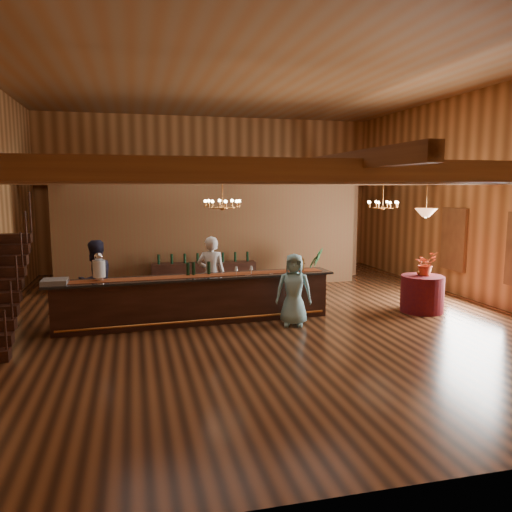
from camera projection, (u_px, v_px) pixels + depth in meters
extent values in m
plane|color=brown|center=(257.00, 315.00, 11.82)|extent=(14.00, 14.00, 0.00)
plane|color=brown|center=(257.00, 74.00, 11.06)|extent=(14.00, 14.00, 0.00)
cube|color=#C68749|center=(211.00, 194.00, 18.17)|extent=(12.00, 0.10, 5.50)
cube|color=#C68749|center=(436.00, 214.00, 4.71)|extent=(12.00, 0.10, 5.50)
cube|color=#C68749|center=(482.00, 197.00, 12.87)|extent=(0.10, 14.00, 5.50)
cube|color=brown|center=(366.00, 171.00, 6.09)|extent=(11.90, 0.20, 0.28)
cube|color=brown|center=(300.00, 175.00, 8.49)|extent=(11.90, 0.20, 0.28)
cube|color=brown|center=(263.00, 178.00, 10.90)|extent=(11.90, 0.20, 0.28)
cube|color=brown|center=(239.00, 180.00, 13.30)|extent=(11.90, 0.20, 0.28)
cube|color=brown|center=(223.00, 181.00, 15.71)|extent=(11.90, 0.20, 0.28)
cube|color=brown|center=(212.00, 182.00, 17.92)|extent=(11.90, 0.20, 0.28)
cube|color=brown|center=(46.00, 171.00, 10.29)|extent=(0.18, 13.90, 0.22)
cube|color=brown|center=(257.00, 172.00, 11.36)|extent=(0.18, 13.90, 0.22)
cube|color=brown|center=(432.00, 173.00, 12.43)|extent=(0.18, 13.90, 0.22)
cube|color=brown|center=(74.00, 234.00, 14.86)|extent=(0.20, 0.20, 3.20)
cube|color=brown|center=(353.00, 229.00, 16.99)|extent=(0.20, 0.20, 3.20)
cube|color=brown|center=(213.00, 236.00, 14.85)|extent=(9.00, 0.18, 3.10)
cube|color=white|center=(454.00, 239.00, 13.98)|extent=(0.12, 1.05, 1.75)
cube|color=#3A1D14|center=(2.00, 260.00, 10.28)|extent=(1.00, 0.28, 0.20)
cube|color=#3A1D14|center=(4.00, 249.00, 10.52)|extent=(1.00, 0.28, 0.20)
cube|color=#3A1D14|center=(7.00, 238.00, 10.76)|extent=(1.00, 0.28, 0.20)
cube|color=#3A1D14|center=(247.00, 258.00, 17.27)|extent=(1.20, 0.60, 1.10)
cube|color=#9E6F3B|center=(159.00, 263.00, 16.56)|extent=(1.00, 0.60, 1.00)
cube|color=#3A1D14|center=(196.00, 301.00, 11.06)|extent=(6.03, 0.98, 1.00)
cube|color=black|center=(196.00, 277.00, 10.99)|extent=(6.34, 1.13, 0.05)
cube|color=maroon|center=(196.00, 276.00, 10.99)|extent=(5.92, 0.72, 0.01)
cylinder|color=#CA7933|center=(199.00, 321.00, 10.72)|extent=(5.80, 0.37, 0.05)
cylinder|color=silver|center=(100.00, 279.00, 10.44)|extent=(0.18, 0.18, 0.08)
cylinder|color=silver|center=(99.00, 269.00, 10.41)|extent=(0.26, 0.26, 0.36)
sphere|color=silver|center=(99.00, 257.00, 10.38)|extent=(0.18, 0.18, 0.18)
cube|color=gray|center=(55.00, 282.00, 10.09)|extent=(0.50, 0.50, 0.10)
cube|color=#9E6F3B|center=(291.00, 265.00, 11.57)|extent=(0.06, 0.06, 0.30)
cube|color=#9E6F3B|center=(302.00, 265.00, 11.64)|extent=(0.06, 0.06, 0.30)
cylinder|color=#9E6F3B|center=(297.00, 264.00, 11.60)|extent=(0.24, 0.24, 0.24)
cylinder|color=black|center=(188.00, 269.00, 11.04)|extent=(0.07, 0.07, 0.30)
cylinder|color=black|center=(194.00, 269.00, 11.07)|extent=(0.07, 0.07, 0.30)
cylinder|color=black|center=(209.00, 268.00, 11.17)|extent=(0.07, 0.07, 0.30)
cube|color=#3A1D14|center=(204.00, 277.00, 14.46)|extent=(3.00, 0.67, 0.84)
cylinder|color=#3B0A15|center=(422.00, 294.00, 12.06)|extent=(1.02, 1.02, 0.88)
cylinder|color=#CA7933|center=(222.00, 193.00, 11.05)|extent=(0.02, 0.02, 0.66)
sphere|color=#CA7933|center=(223.00, 208.00, 11.10)|extent=(0.12, 0.12, 0.12)
torus|color=#CA7933|center=(223.00, 203.00, 11.08)|extent=(0.80, 0.80, 0.04)
cylinder|color=#CA7933|center=(383.00, 194.00, 13.00)|extent=(0.02, 0.02, 0.74)
sphere|color=#CA7933|center=(383.00, 208.00, 13.06)|extent=(0.12, 0.12, 0.12)
torus|color=#CA7933|center=(383.00, 204.00, 13.04)|extent=(0.80, 0.80, 0.04)
cylinder|color=#CA7933|center=(427.00, 196.00, 11.74)|extent=(0.02, 0.02, 0.80)
cone|color=#E48B55|center=(426.00, 213.00, 11.80)|extent=(0.52, 0.52, 0.20)
imported|color=silver|center=(211.00, 274.00, 11.95)|extent=(0.76, 0.60, 1.85)
imported|color=#25253C|center=(95.00, 281.00, 11.13)|extent=(1.13, 1.10, 1.84)
imported|color=#85C3CD|center=(294.00, 290.00, 10.81)|extent=(0.90, 0.73, 1.58)
imported|color=#265027|center=(313.00, 269.00, 14.46)|extent=(0.87, 0.81, 1.27)
imported|color=#C43F1C|center=(426.00, 264.00, 12.03)|extent=(0.60, 0.55, 0.58)
imported|color=#CA7933|center=(420.00, 270.00, 12.08)|extent=(0.15, 0.15, 0.27)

